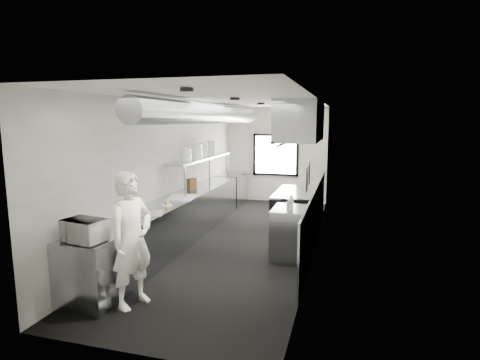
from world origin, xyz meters
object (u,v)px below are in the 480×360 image
Objects in this scene: squeeze_bottle_c at (292,202)px; squeeze_bottle_d at (292,202)px; squeeze_bottle_e at (291,200)px; prep_counter at (177,221)px; cutting_board at (181,197)px; bottle_station at (291,233)px; exhaust_hood at (301,122)px; small_plate at (167,205)px; plate_stack_d at (211,148)px; pass_shelf at (201,159)px; far_work_table at (231,189)px; deli_tub_a at (102,225)px; deli_tub_b at (105,223)px; squeeze_bottle_a at (288,207)px; knife_block at (192,184)px; squeeze_bottle_b at (290,205)px; microwave at (84,230)px; plate_stack_b at (197,152)px; line_cook at (132,240)px; range at (296,213)px; plate_stack_a at (186,155)px.

squeeze_bottle_c is 0.09m from squeeze_bottle_d.
squeeze_bottle_c reaches higher than squeeze_bottle_e.
prep_counter is 9.17× the size of cutting_board.
bottle_station is 2.30m from cutting_board.
exhaust_hood is at bearing 91.74° from squeeze_bottle_c.
exhaust_hood is 3.17m from small_plate.
pass_shelf is at bearing -90.59° from plate_stack_d.
deli_tub_a is at bearing -91.37° from far_work_table.
squeeze_bottle_a is (2.41, 1.58, 0.04)m from deli_tub_b.
far_work_table is at bearing 105.46° from knife_block.
squeeze_bottle_b is (2.32, -2.54, -0.75)m from plate_stack_d.
cutting_board is 2.59× the size of knife_block.
microwave reaches higher than squeeze_bottle_c.
plate_stack_b is 1.96× the size of squeeze_bottle_e.
small_plate is 0.63× the size of plate_stack_b.
line_cook is 0.59m from microwave.
pass_shelf is at bearing 145.64° from squeeze_bottle_d.
line_cook reaches higher than prep_counter.
exhaust_hood reaches higher than squeeze_bottle_e.
squeeze_bottle_a reaches higher than squeeze_bottle_e.
small_plate is at bearing 30.00° from line_cook.
small_plate is (0.07, 2.17, -0.14)m from microwave.
knife_block is 0.72× the size of plate_stack_d.
knife_block is (-0.19, 1.61, 0.12)m from small_plate.
plate_stack_b is at bearing 151.30° from squeeze_bottle_d.
exhaust_hood is 3.36× the size of cutting_board.
squeeze_bottle_d reaches higher than range.
knife_block is at bearing 153.50° from squeeze_bottle_c.
deli_tub_b reaches higher than bottle_station.
squeeze_bottle_d reaches higher than far_work_table.
exhaust_hood is 2.22m from squeeze_bottle_a.
squeeze_bottle_b reaches higher than deli_tub_b.
prep_counter is at bearing 86.31° from deli_tub_a.
squeeze_bottle_d is at bearing -44.26° from plate_stack_d.
pass_shelf is at bearing 88.57° from deli_tub_b.
plate_stack_a is 0.75× the size of plate_stack_d.
far_work_table is 6.18× the size of squeeze_bottle_c.
knife_block is 1.30× the size of squeeze_bottle_c.
deli_tub_a is (-2.39, -3.37, -1.45)m from exhaust_hood.
pass_shelf is 17.64× the size of squeeze_bottle_d.
squeeze_bottle_a is at bearing -15.64° from knife_block.
microwave reaches higher than squeeze_bottle_b.
plate_stack_d is 1.98× the size of squeeze_bottle_a.
squeeze_bottle_a is (2.25, 2.24, -0.06)m from microwave.
line_cook is at bearing -130.87° from squeeze_bottle_a.
far_work_table is 3.43× the size of plate_stack_d.
small_plate is (-2.09, -1.80, 0.44)m from range.
plate_stack_d reaches higher than knife_block.
squeeze_bottle_e reaches higher than far_work_table.
squeeze_bottle_a is (2.28, -4.23, 0.54)m from far_work_table.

